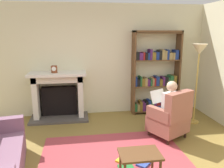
{
  "coord_description": "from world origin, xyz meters",
  "views": [
    {
      "loc": [
        -0.53,
        -2.97,
        2.03
      ],
      "look_at": [
        0.1,
        1.2,
        1.05
      ],
      "focal_mm": 35.96,
      "sensor_mm": 36.0,
      "label": 1
    }
  ],
  "objects_px": {
    "bookshelf": "(156,75)",
    "floor_lamp": "(199,57)",
    "fireplace": "(59,94)",
    "seated_reader": "(166,106)",
    "mantel_clock": "(54,69)",
    "armchair_reading": "(171,117)",
    "side_table": "(140,158)"
  },
  "relations": [
    {
      "from": "bookshelf",
      "to": "floor_lamp",
      "type": "bearing_deg",
      "value": -50.35
    },
    {
      "from": "fireplace",
      "to": "seated_reader",
      "type": "height_order",
      "value": "seated_reader"
    },
    {
      "from": "mantel_clock",
      "to": "fireplace",
      "type": "bearing_deg",
      "value": 58.13
    },
    {
      "from": "seated_reader",
      "to": "bookshelf",
      "type": "bearing_deg",
      "value": -128.42
    },
    {
      "from": "mantel_clock",
      "to": "seated_reader",
      "type": "height_order",
      "value": "mantel_clock"
    },
    {
      "from": "mantel_clock",
      "to": "bookshelf",
      "type": "height_order",
      "value": "bookshelf"
    },
    {
      "from": "armchair_reading",
      "to": "seated_reader",
      "type": "distance_m",
      "value": 0.23
    },
    {
      "from": "fireplace",
      "to": "side_table",
      "type": "height_order",
      "value": "fireplace"
    },
    {
      "from": "fireplace",
      "to": "bookshelf",
      "type": "xyz_separation_m",
      "value": [
        2.4,
        0.04,
        0.37
      ]
    },
    {
      "from": "fireplace",
      "to": "floor_lamp",
      "type": "distance_m",
      "value": 3.29
    },
    {
      "from": "fireplace",
      "to": "side_table",
      "type": "xyz_separation_m",
      "value": [
        1.26,
        -2.62,
        -0.22
      ]
    },
    {
      "from": "armchair_reading",
      "to": "floor_lamp",
      "type": "xyz_separation_m",
      "value": [
        0.85,
        0.66,
        1.09
      ]
    },
    {
      "from": "mantel_clock",
      "to": "side_table",
      "type": "bearing_deg",
      "value": -62.26
    },
    {
      "from": "bookshelf",
      "to": "seated_reader",
      "type": "xyz_separation_m",
      "value": [
        -0.24,
        -1.36,
        -0.34
      ]
    },
    {
      "from": "floor_lamp",
      "to": "bookshelf",
      "type": "bearing_deg",
      "value": 129.65
    },
    {
      "from": "fireplace",
      "to": "seated_reader",
      "type": "relative_size",
      "value": 1.18
    },
    {
      "from": "fireplace",
      "to": "floor_lamp",
      "type": "xyz_separation_m",
      "value": [
        3.06,
        -0.77,
        0.92
      ]
    },
    {
      "from": "seated_reader",
      "to": "side_table",
      "type": "height_order",
      "value": "seated_reader"
    },
    {
      "from": "bookshelf",
      "to": "side_table",
      "type": "relative_size",
      "value": 3.69
    },
    {
      "from": "seated_reader",
      "to": "floor_lamp",
      "type": "relative_size",
      "value": 0.64
    },
    {
      "from": "bookshelf",
      "to": "floor_lamp",
      "type": "height_order",
      "value": "bookshelf"
    },
    {
      "from": "mantel_clock",
      "to": "floor_lamp",
      "type": "bearing_deg",
      "value": -12.02
    },
    {
      "from": "fireplace",
      "to": "side_table",
      "type": "relative_size",
      "value": 2.4
    },
    {
      "from": "mantel_clock",
      "to": "seated_reader",
      "type": "xyz_separation_m",
      "value": [
        2.22,
        -1.22,
        -0.58
      ]
    },
    {
      "from": "armchair_reading",
      "to": "mantel_clock",
      "type": "bearing_deg",
      "value": -58.49
    },
    {
      "from": "armchair_reading",
      "to": "seated_reader",
      "type": "xyz_separation_m",
      "value": [
        -0.06,
        0.1,
        0.2
      ]
    },
    {
      "from": "seated_reader",
      "to": "armchair_reading",
      "type": "bearing_deg",
      "value": 90.0
    },
    {
      "from": "armchair_reading",
      "to": "fireplace",
      "type": "bearing_deg",
      "value": -61.04
    },
    {
      "from": "fireplace",
      "to": "floor_lamp",
      "type": "relative_size",
      "value": 0.76
    },
    {
      "from": "seated_reader",
      "to": "floor_lamp",
      "type": "xyz_separation_m",
      "value": [
        0.91,
        0.56,
        0.89
      ]
    },
    {
      "from": "bookshelf",
      "to": "mantel_clock",
      "type": "bearing_deg",
      "value": -176.84
    },
    {
      "from": "fireplace",
      "to": "mantel_clock",
      "type": "distance_m",
      "value": 0.62
    }
  ]
}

